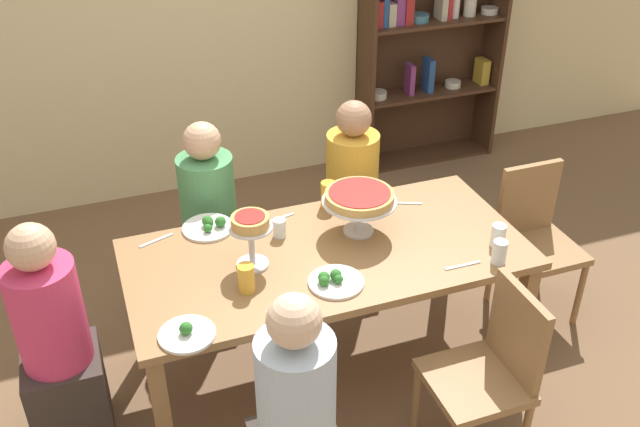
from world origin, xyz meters
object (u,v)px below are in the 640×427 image
Objects in this scene: cutlery_knife_far at (279,219)px; diner_far_right at (351,205)px; beer_glass_amber_tall at (246,278)px; salad_plate_spare at (209,226)px; dining_table at (327,265)px; water_glass_clear_near at (499,252)px; water_glass_clear_far at (498,236)px; water_glass_clear_spare at (280,228)px; diner_far_left at (211,231)px; cutlery_spare_fork at (404,203)px; chair_head_east at (535,235)px; salad_plate_near_diner at (187,333)px; bookshelf at (431,17)px; salad_plate_far_diner at (334,280)px; cutlery_fork_far at (156,240)px; cutlery_knife_near at (463,265)px; cutlery_fork_near at (288,310)px; diner_head_west at (58,351)px; deep_dish_pizza_stand at (359,199)px; personal_pizza_stand at (251,229)px; chair_near_right at (490,368)px; beer_glass_amber_short at (328,195)px.

diner_far_right is at bearing -159.85° from cutlery_knife_far.
salad_plate_spare is at bearing 94.94° from beer_glass_amber_tall.
salad_plate_spare reaches higher than dining_table.
beer_glass_amber_tall is (0.05, -0.54, 0.05)m from salad_plate_spare.
water_glass_clear_near reaches higher than water_glass_clear_far.
water_glass_clear_near is at bearing -32.20° from water_glass_clear_spare.
diner_far_left is 1.09m from cutlery_spare_fork.
chair_head_east reaches higher than salad_plate_near_diner.
salad_plate_far_diner is (-1.64, -2.27, -0.38)m from bookshelf.
dining_table is 10.49× the size of cutlery_fork_far.
cutlery_knife_near is (-0.17, 0.03, -0.06)m from water_glass_clear_near.
cutlery_fork_near reaches higher than dining_table.
diner_head_west is 1.53m from deep_dish_pizza_stand.
water_glass_clear_spare is at bearing 147.80° from water_glass_clear_near.
water_glass_clear_spare is 0.71m from cutlery_spare_fork.
personal_pizza_stand is 1.48× the size of cutlery_knife_far.
cutlery_fork_near is at bearing 1.11° from salad_plate_near_diner.
dining_table is 2.17× the size of chair_head_east.
chair_near_right is 1.48m from salad_plate_spare.
beer_glass_amber_tall is (-0.86, -0.88, 0.31)m from diner_far_right.
salad_plate_far_diner is 1.39× the size of cutlery_knife_near.
dining_table is 16.76× the size of water_glass_clear_far.
water_glass_clear_near is 1.23× the size of water_glass_clear_spare.
beer_glass_amber_short is 1.49× the size of water_glass_clear_spare.
diner_far_left is 1.17m from salad_plate_near_diner.
chair_head_east is 4.83× the size of cutlery_knife_near.
cutlery_fork_near is at bearing 64.91° from chair_near_right.
deep_dish_pizza_stand is 0.41m from water_glass_clear_spare.
cutlery_spare_fork is at bearing -120.73° from bookshelf.
water_glass_clear_spare is (0.26, 0.36, -0.02)m from beer_glass_amber_tall.
diner_far_right reaches higher than cutlery_knife_near.
personal_pizza_stand reaches higher than dining_table.
water_glass_clear_spare is (-0.17, 0.20, 0.13)m from dining_table.
dining_table is 10.49× the size of cutlery_fork_near.
deep_dish_pizza_stand is 2.59× the size of beer_glass_amber_short.
cutlery_knife_far is (0.04, 0.15, -0.04)m from water_glass_clear_spare.
diner_far_left is 6.39× the size of cutlery_fork_far.
water_glass_clear_near is at bearing 0.25° from salad_plate_near_diner.
bookshelf is 2.41m from water_glass_clear_far.
chair_head_east is at bearing -4.25° from water_glass_clear_spare.
cutlery_fork_near is at bearing -21.37° from diner_head_west.
beer_glass_amber_tall is at bearing 8.43° from chair_head_east.
cutlery_fork_far is at bearing 138.26° from salad_plate_far_diner.
chair_near_right is 4.83× the size of cutlery_spare_fork.
diner_far_left reaches higher than cutlery_fork_near.
water_glass_clear_far is (0.78, -0.23, 0.14)m from dining_table.
bookshelf is 2.98m from beer_glass_amber_tall.
chair_head_east is at bearing -9.28° from salad_plate_spare.
diner_head_west is 1.32× the size of chair_near_right.
water_glass_clear_far is (1.26, -0.61, 0.04)m from salad_plate_spare.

